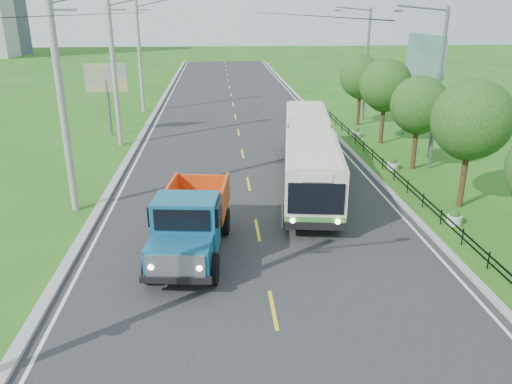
{
  "coord_description": "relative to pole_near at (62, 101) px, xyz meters",
  "views": [
    {
      "loc": [
        -1.57,
        -13.25,
        8.81
      ],
      "look_at": [
        -0.1,
        5.56,
        1.9
      ],
      "focal_mm": 35.0,
      "sensor_mm": 36.0,
      "label": 1
    }
  ],
  "objects": [
    {
      "name": "ground",
      "position": [
        8.26,
        -9.0,
        -5.09
      ],
      "size": [
        240.0,
        240.0,
        0.0
      ],
      "primitive_type": "plane",
      "color": "#215F16",
      "rests_on": "ground"
    },
    {
      "name": "road",
      "position": [
        8.26,
        11.0,
        -5.08
      ],
      "size": [
        14.0,
        120.0,
        0.02
      ],
      "primitive_type": "cube",
      "color": "#28282B",
      "rests_on": "ground"
    },
    {
      "name": "curb_left",
      "position": [
        1.06,
        11.0,
        -5.02
      ],
      "size": [
        0.4,
        120.0,
        0.15
      ],
      "primitive_type": "cube",
      "color": "#9E9E99",
      "rests_on": "ground"
    },
    {
      "name": "curb_right",
      "position": [
        15.41,
        11.0,
        -5.04
      ],
      "size": [
        0.3,
        120.0,
        0.1
      ],
      "primitive_type": "cube",
      "color": "#9E9E99",
      "rests_on": "ground"
    },
    {
      "name": "edge_line_left",
      "position": [
        1.61,
        11.0,
        -5.07
      ],
      "size": [
        0.12,
        120.0,
        0.0
      ],
      "primitive_type": "cube",
      "color": "silver",
      "rests_on": "road"
    },
    {
      "name": "edge_line_right",
      "position": [
        14.91,
        11.0,
        -5.07
      ],
      "size": [
        0.12,
        120.0,
        0.0
      ],
      "primitive_type": "cube",
      "color": "silver",
      "rests_on": "road"
    },
    {
      "name": "centre_dash",
      "position": [
        8.26,
        -9.0,
        -5.07
      ],
      "size": [
        0.12,
        2.2,
        0.0
      ],
      "primitive_type": "cube",
      "color": "yellow",
      "rests_on": "road"
    },
    {
      "name": "railing_right",
      "position": [
        16.26,
        5.0,
        -4.79
      ],
      "size": [
        0.04,
        40.0,
        0.6
      ],
      "primitive_type": "cube",
      "color": "black",
      "rests_on": "ground"
    },
    {
      "name": "pole_near",
      "position": [
        0.0,
        0.0,
        0.0
      ],
      "size": [
        3.51,
        0.32,
        10.0
      ],
      "color": "gray",
      "rests_on": "ground"
    },
    {
      "name": "pole_mid",
      "position": [
        0.0,
        12.0,
        0.0
      ],
      "size": [
        3.51,
        0.32,
        10.0
      ],
      "color": "gray",
      "rests_on": "ground"
    },
    {
      "name": "pole_far",
      "position": [
        0.0,
        24.0,
        0.0
      ],
      "size": [
        3.51,
        0.32,
        10.0
      ],
      "color": "gray",
      "rests_on": "ground"
    },
    {
      "name": "tree_third",
      "position": [
        18.12,
        -0.86,
        -1.11
      ],
      "size": [
        3.6,
        3.62,
        6.0
      ],
      "color": "#382314",
      "rests_on": "ground"
    },
    {
      "name": "tree_fourth",
      "position": [
        18.12,
        5.14,
        -1.51
      ],
      "size": [
        3.24,
        3.31,
        5.4
      ],
      "color": "#382314",
      "rests_on": "ground"
    },
    {
      "name": "tree_fifth",
      "position": [
        18.12,
        11.14,
        -1.24
      ],
      "size": [
        3.48,
        3.52,
        5.8
      ],
      "color": "#382314",
      "rests_on": "ground"
    },
    {
      "name": "tree_back",
      "position": [
        18.12,
        17.14,
        -1.44
      ],
      "size": [
        3.3,
        3.36,
        5.5
      ],
      "color": "#382314",
      "rests_on": "ground"
    },
    {
      "name": "streetlight_mid",
      "position": [
        18.9,
        5.0,
        -0.19
      ],
      "size": [
        3.02,
        0.2,
        9.07
      ],
      "color": "slate",
      "rests_on": "ground"
    },
    {
      "name": "streetlight_far",
      "position": [
        18.9,
        19.0,
        -0.19
      ],
      "size": [
        3.02,
        0.2,
        9.07
      ],
      "color": "slate",
      "rests_on": "ground"
    },
    {
      "name": "planter_near",
      "position": [
        16.86,
        -3.0,
        -4.81
      ],
      "size": [
        0.64,
        0.64,
        0.67
      ],
      "color": "silver",
      "rests_on": "ground"
    },
    {
      "name": "planter_mid",
      "position": [
        16.86,
        5.0,
        -4.81
      ],
      "size": [
        0.64,
        0.64,
        0.67
      ],
      "color": "silver",
      "rests_on": "ground"
    },
    {
      "name": "planter_far",
      "position": [
        16.86,
        13.0,
        -4.81
      ],
      "size": [
        0.64,
        0.64,
        0.67
      ],
      "color": "silver",
      "rests_on": "ground"
    },
    {
      "name": "billboard_left",
      "position": [
        -1.24,
        15.0,
        -1.23
      ],
      "size": [
        3.0,
        0.2,
        5.2
      ],
      "color": "slate",
      "rests_on": "ground"
    },
    {
      "name": "billboard_right",
      "position": [
        20.56,
        11.0,
        0.25
      ],
      "size": [
        0.24,
        6.0,
        7.3
      ],
      "color": "slate",
      "rests_on": "ground"
    },
    {
      "name": "bus",
      "position": [
        11.54,
        3.33,
        -3.31
      ],
      "size": [
        4.6,
        15.56,
        2.97
      ],
      "rotation": [
        0.0,
        0.0,
        -0.14
      ],
      "color": "#3A8234",
      "rests_on": "ground"
    },
    {
      "name": "dump_truck",
      "position": [
        5.6,
        -4.96,
        -3.61
      ],
      "size": [
        3.09,
        6.48,
        2.63
      ],
      "rotation": [
        0.0,
        0.0,
        -0.12
      ],
      "color": "#155A7F",
      "rests_on": "ground"
    }
  ]
}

